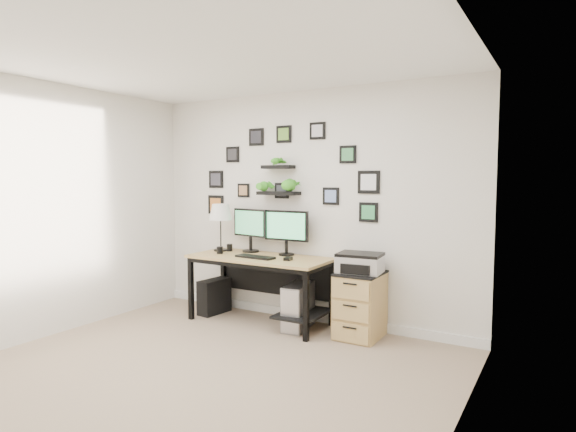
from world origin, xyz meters
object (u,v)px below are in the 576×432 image
Objects in this scene: monitor_right at (286,229)px; printer at (360,263)px; pc_tower_black at (214,296)px; monitor_left at (250,227)px; table_lamp at (221,213)px; mug at (220,250)px; desk at (264,267)px; file_cabinet at (360,305)px; pc_tower_grey at (298,306)px.

monitor_right is 1.00m from printer.
printer is (1.84, 0.05, 0.57)m from pc_tower_black.
monitor_left is 1.25× the size of pc_tower_black.
printer is at bearing -1.28° from table_lamp.
pc_tower_black is 1.93m from printer.
printer is (1.67, 0.15, -0.02)m from mug.
monitor_left is (-0.31, 0.18, 0.42)m from desk.
mug reaches higher than file_cabinet.
monitor_right is 1.18× the size of printer.
file_cabinet reaches higher than pc_tower_grey.
pc_tower_black is at bearing -113.11° from table_lamp.
pc_tower_grey is (1.12, -0.10, -0.96)m from table_lamp.
mug reaches higher than desk.
monitor_right reaches higher than file_cabinet.
mug is 0.62m from pc_tower_black.
monitor_left reaches higher than monitor_right.
table_lamp is (-0.37, -0.09, 0.15)m from monitor_left.
table_lamp is 1.48m from pc_tower_grey.
mug reaches higher than pc_tower_black.
pc_tower_black is at bearing -178.48° from printer.
pc_tower_grey is 0.69m from file_cabinet.
monitor_left is 0.91× the size of table_lamp.
monitor_right is 1.24m from pc_tower_black.
monitor_left is at bearing 165.52° from pc_tower_grey.
table_lamp is 2.00m from file_cabinet.
monitor_left is at bearing 175.25° from file_cabinet.
mug is 1.74m from file_cabinet.
pc_tower_black is 0.61× the size of file_cabinet.
table_lamp reaches higher than printer.
table_lamp reaches higher than mug.
pc_tower_black is at bearing 149.95° from mug.
file_cabinet is at bearing 5.57° from mug.
printer is at bearing 2.18° from desk.
table_lamp is at bearing 172.99° from desk.
printer is (1.44, -0.13, -0.28)m from monitor_left.
mug is 1.13m from pc_tower_grey.
file_cabinet reaches higher than pc_tower_black.
pc_tower_grey is at bearing 5.61° from pc_tower_black.
desk is 3.91× the size of pc_tower_black.
desk is at bearing -177.82° from printer.
monitor_right is 1.34× the size of pc_tower_black.
desk is at bearing 6.68° from pc_tower_black.
table_lamp is 1.38× the size of pc_tower_black.
monitor_right is (0.18, 0.18, 0.43)m from desk.
pc_tower_grey is 1.10× the size of printer.
pc_tower_grey is at bearing 5.01° from mug.
mug is 0.18× the size of printer.
table_lamp reaches higher than pc_tower_black.
file_cabinet is at bearing -7.53° from monitor_right.
monitor_right is at bearing 45.81° from desk.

